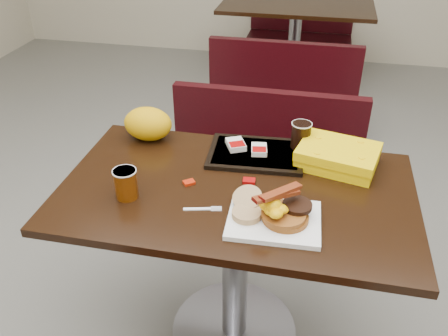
% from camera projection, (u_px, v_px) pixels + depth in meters
% --- Properties ---
extents(floor, '(6.00, 7.00, 0.01)m').
position_uv_depth(floor, '(234.00, 332.00, 2.02)').
color(floor, gray).
rests_on(floor, ground).
extents(table_near, '(1.20, 0.70, 0.75)m').
position_uv_depth(table_near, '(235.00, 268.00, 1.81)').
color(table_near, black).
rests_on(table_near, floor).
extents(bench_near_n, '(1.00, 0.46, 0.72)m').
position_uv_depth(bench_near_n, '(261.00, 173.00, 2.40)').
color(bench_near_n, black).
rests_on(bench_near_n, floor).
extents(table_far, '(1.20, 0.70, 0.75)m').
position_uv_depth(table_far, '(293.00, 50.00, 3.96)').
color(table_far, black).
rests_on(table_far, floor).
extents(bench_far_s, '(1.00, 0.46, 0.72)m').
position_uv_depth(bench_far_s, '(285.00, 83.00, 3.39)').
color(bench_far_s, black).
rests_on(bench_far_s, floor).
extents(bench_far_n, '(1.00, 0.46, 0.72)m').
position_uv_depth(bench_far_n, '(300.00, 28.00, 4.54)').
color(bench_far_n, black).
rests_on(bench_far_n, floor).
extents(platter, '(0.29, 0.23, 0.02)m').
position_uv_depth(platter, '(274.00, 220.00, 1.45)').
color(platter, white).
rests_on(platter, table_near).
extents(pancake_stack, '(0.17, 0.17, 0.03)m').
position_uv_depth(pancake_stack, '(286.00, 216.00, 1.44)').
color(pancake_stack, brown).
rests_on(pancake_stack, platter).
extents(sausage_patty, '(0.11, 0.11, 0.01)m').
position_uv_depth(sausage_patty, '(297.00, 205.00, 1.44)').
color(sausage_patty, black).
rests_on(sausage_patty, pancake_stack).
extents(scrambled_eggs, '(0.10, 0.09, 0.05)m').
position_uv_depth(scrambled_eggs, '(273.00, 207.00, 1.41)').
color(scrambled_eggs, '#FFE805').
rests_on(scrambled_eggs, pancake_stack).
extents(bacon_strips, '(0.17, 0.16, 0.01)m').
position_uv_depth(bacon_strips, '(276.00, 195.00, 1.40)').
color(bacon_strips, '#410405').
rests_on(bacon_strips, scrambled_eggs).
extents(muffin_bottom, '(0.10, 0.10, 0.02)m').
position_uv_depth(muffin_bottom, '(247.00, 214.00, 1.45)').
color(muffin_bottom, tan).
rests_on(muffin_bottom, platter).
extents(muffin_top, '(0.12, 0.12, 0.06)m').
position_uv_depth(muffin_top, '(248.00, 199.00, 1.49)').
color(muffin_top, tan).
rests_on(muffin_top, platter).
extents(coffee_cup_near, '(0.08, 0.08, 0.10)m').
position_uv_depth(coffee_cup_near, '(126.00, 184.00, 1.54)').
color(coffee_cup_near, '#7F3504').
rests_on(coffee_cup_near, table_near).
extents(fork, '(0.12, 0.05, 0.00)m').
position_uv_depth(fork, '(197.00, 209.00, 1.51)').
color(fork, white).
rests_on(fork, table_near).
extents(knife, '(0.03, 0.15, 0.00)m').
position_uv_depth(knife, '(290.00, 198.00, 1.56)').
color(knife, white).
rests_on(knife, table_near).
extents(condiment_syrup, '(0.05, 0.05, 0.01)m').
position_uv_depth(condiment_syrup, '(189.00, 182.00, 1.63)').
color(condiment_syrup, '#AC1E07').
rests_on(condiment_syrup, table_near).
extents(condiment_ketchup, '(0.05, 0.04, 0.01)m').
position_uv_depth(condiment_ketchup, '(249.00, 181.00, 1.64)').
color(condiment_ketchup, '#8C0504').
rests_on(condiment_ketchup, table_near).
extents(tray, '(0.37, 0.27, 0.02)m').
position_uv_depth(tray, '(256.00, 154.00, 1.79)').
color(tray, black).
rests_on(tray, table_near).
extents(hashbrown_sleeve_left, '(0.09, 0.10, 0.02)m').
position_uv_depth(hashbrown_sleeve_left, '(236.00, 144.00, 1.81)').
color(hashbrown_sleeve_left, silver).
rests_on(hashbrown_sleeve_left, tray).
extents(hashbrown_sleeve_right, '(0.07, 0.09, 0.02)m').
position_uv_depth(hashbrown_sleeve_right, '(259.00, 150.00, 1.78)').
color(hashbrown_sleeve_right, silver).
rests_on(hashbrown_sleeve_right, tray).
extents(coffee_cup_far, '(0.07, 0.07, 0.10)m').
position_uv_depth(coffee_cup_far, '(301.00, 135.00, 1.79)').
color(coffee_cup_far, black).
rests_on(coffee_cup_far, tray).
extents(clamshell, '(0.32, 0.27, 0.07)m').
position_uv_depth(clamshell, '(338.00, 156.00, 1.72)').
color(clamshell, '#F3C404').
rests_on(clamshell, table_near).
extents(paper_bag, '(0.23, 0.20, 0.13)m').
position_uv_depth(paper_bag, '(148.00, 124.00, 1.87)').
color(paper_bag, '#D69F07').
rests_on(paper_bag, table_near).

